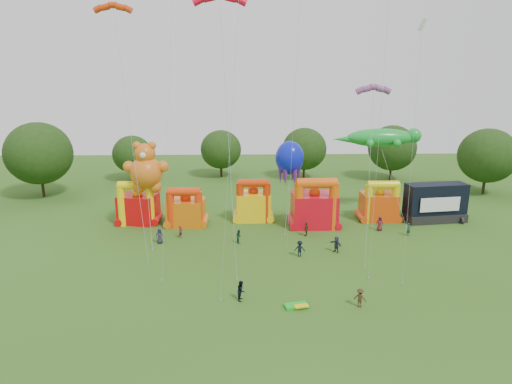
{
  "coord_description": "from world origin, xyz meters",
  "views": [
    {
      "loc": [
        -3.65,
        -30.52,
        19.61
      ],
      "look_at": [
        -2.32,
        18.0,
        6.8
      ],
      "focal_mm": 32.0,
      "sensor_mm": 36.0,
      "label": 1
    }
  ],
  "objects_px": {
    "bouncy_castle_2": "(253,204)",
    "stage_trailer": "(435,203)",
    "octopus_kite": "(289,175)",
    "spectator_4": "(306,229)",
    "gecko_kite": "(389,168)",
    "bouncy_castle_0": "(138,206)",
    "spectator_0": "(160,236)",
    "teddy_bear_kite": "(148,193)"
  },
  "relations": [
    {
      "from": "octopus_kite",
      "to": "spectator_0",
      "type": "distance_m",
      "value": 17.99
    },
    {
      "from": "stage_trailer",
      "to": "octopus_kite",
      "type": "xyz_separation_m",
      "value": [
        -20.02,
        -1.19,
        4.32
      ]
    },
    {
      "from": "teddy_bear_kite",
      "to": "gecko_kite",
      "type": "distance_m",
      "value": 31.9
    },
    {
      "from": "bouncy_castle_0",
      "to": "stage_trailer",
      "type": "bearing_deg",
      "value": -0.24
    },
    {
      "from": "octopus_kite",
      "to": "bouncy_castle_2",
      "type": "bearing_deg",
      "value": 155.02
    },
    {
      "from": "gecko_kite",
      "to": "octopus_kite",
      "type": "height_order",
      "value": "gecko_kite"
    },
    {
      "from": "bouncy_castle_2",
      "to": "spectator_0",
      "type": "xyz_separation_m",
      "value": [
        -11.22,
        -8.44,
        -1.36
      ]
    },
    {
      "from": "stage_trailer",
      "to": "teddy_bear_kite",
      "type": "height_order",
      "value": "teddy_bear_kite"
    },
    {
      "from": "bouncy_castle_2",
      "to": "octopus_kite",
      "type": "xyz_separation_m",
      "value": [
        4.55,
        -2.12,
        4.53
      ]
    },
    {
      "from": "gecko_kite",
      "to": "spectator_0",
      "type": "bearing_deg",
      "value": -163.31
    },
    {
      "from": "stage_trailer",
      "to": "spectator_4",
      "type": "xyz_separation_m",
      "value": [
        -18.17,
        -5.46,
        -1.61
      ]
    },
    {
      "from": "spectator_4",
      "to": "teddy_bear_kite",
      "type": "bearing_deg",
      "value": -66.06
    },
    {
      "from": "octopus_kite",
      "to": "spectator_4",
      "type": "relative_size",
      "value": 6.25
    },
    {
      "from": "gecko_kite",
      "to": "teddy_bear_kite",
      "type": "bearing_deg",
      "value": -171.85
    },
    {
      "from": "teddy_bear_kite",
      "to": "spectator_4",
      "type": "distance_m",
      "value": 20.2
    },
    {
      "from": "stage_trailer",
      "to": "bouncy_castle_2",
      "type": "bearing_deg",
      "value": 177.83
    },
    {
      "from": "stage_trailer",
      "to": "gecko_kite",
      "type": "distance_m",
      "value": 7.84
    },
    {
      "from": "stage_trailer",
      "to": "teddy_bear_kite",
      "type": "relative_size",
      "value": 0.75
    },
    {
      "from": "bouncy_castle_2",
      "to": "gecko_kite",
      "type": "relative_size",
      "value": 0.49
    },
    {
      "from": "bouncy_castle_2",
      "to": "spectator_4",
      "type": "xyz_separation_m",
      "value": [
        6.4,
        -6.39,
        -1.4
      ]
    },
    {
      "from": "spectator_4",
      "to": "gecko_kite",
      "type": "bearing_deg",
      "value": 150.28
    },
    {
      "from": "teddy_bear_kite",
      "to": "spectator_0",
      "type": "relative_size",
      "value": 6.05
    },
    {
      "from": "bouncy_castle_2",
      "to": "spectator_4",
      "type": "distance_m",
      "value": 9.15
    },
    {
      "from": "bouncy_castle_0",
      "to": "spectator_4",
      "type": "xyz_separation_m",
      "value": [
        21.76,
        -5.62,
        -1.41
      ]
    },
    {
      "from": "bouncy_castle_2",
      "to": "stage_trailer",
      "type": "xyz_separation_m",
      "value": [
        24.57,
        -0.93,
        0.21
      ]
    },
    {
      "from": "bouncy_castle_0",
      "to": "teddy_bear_kite",
      "type": "bearing_deg",
      "value": -57.54
    },
    {
      "from": "bouncy_castle_0",
      "to": "spectator_0",
      "type": "distance_m",
      "value": 8.83
    },
    {
      "from": "spectator_0",
      "to": "teddy_bear_kite",
      "type": "bearing_deg",
      "value": 110.53
    },
    {
      "from": "stage_trailer",
      "to": "octopus_kite",
      "type": "distance_m",
      "value": 20.51
    },
    {
      "from": "stage_trailer",
      "to": "teddy_bear_kite",
      "type": "distance_m",
      "value": 38.02
    },
    {
      "from": "bouncy_castle_0",
      "to": "gecko_kite",
      "type": "relative_size",
      "value": 0.49
    },
    {
      "from": "stage_trailer",
      "to": "teddy_bear_kite",
      "type": "xyz_separation_m",
      "value": [
        -37.8,
        -3.18,
        2.56
      ]
    },
    {
      "from": "octopus_kite",
      "to": "spectator_4",
      "type": "xyz_separation_m",
      "value": [
        1.85,
        -4.27,
        -5.93
      ]
    },
    {
      "from": "gecko_kite",
      "to": "octopus_kite",
      "type": "bearing_deg",
      "value": -169.59
    },
    {
      "from": "bouncy_castle_0",
      "to": "teddy_bear_kite",
      "type": "xyz_separation_m",
      "value": [
        2.13,
        -3.35,
        2.76
      ]
    },
    {
      "from": "bouncy_castle_0",
      "to": "spectator_4",
      "type": "distance_m",
      "value": 22.52
    },
    {
      "from": "spectator_0",
      "to": "spectator_4",
      "type": "distance_m",
      "value": 17.74
    },
    {
      "from": "teddy_bear_kite",
      "to": "gecko_kite",
      "type": "xyz_separation_m",
      "value": [
        31.52,
        4.51,
        1.94
      ]
    },
    {
      "from": "octopus_kite",
      "to": "spectator_0",
      "type": "relative_size",
      "value": 6.0
    },
    {
      "from": "bouncy_castle_2",
      "to": "spectator_4",
      "type": "height_order",
      "value": "bouncy_castle_2"
    },
    {
      "from": "gecko_kite",
      "to": "spectator_4",
      "type": "relative_size",
      "value": 6.89
    },
    {
      "from": "bouncy_castle_2",
      "to": "spectator_0",
      "type": "relative_size",
      "value": 3.22
    }
  ]
}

